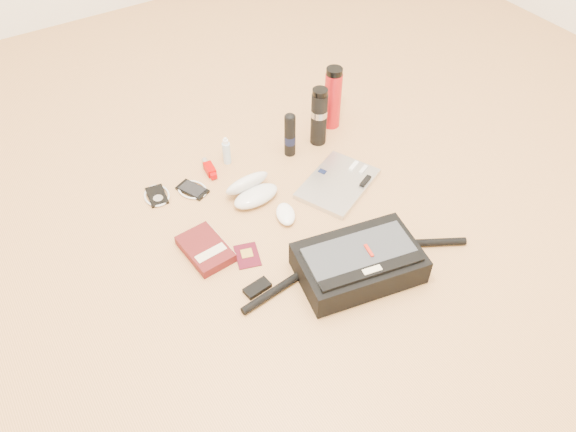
% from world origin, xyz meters
% --- Properties ---
extents(ground, '(4.00, 4.00, 0.00)m').
position_xyz_m(ground, '(0.00, 0.00, 0.00)').
color(ground, tan).
rests_on(ground, ground).
extents(messenger_bag, '(0.80, 0.32, 0.11)m').
position_xyz_m(messenger_bag, '(0.04, -0.24, 0.05)').
color(messenger_bag, black).
rests_on(messenger_bag, ground).
extents(laptop, '(0.37, 0.32, 0.03)m').
position_xyz_m(laptop, '(0.24, 0.13, 0.01)').
color(laptop, '#B9B9BB').
rests_on(laptop, ground).
extents(book, '(0.14, 0.21, 0.04)m').
position_xyz_m(book, '(-0.34, 0.10, 0.02)').
color(book, '#4C1012').
rests_on(book, ground).
extents(passport, '(0.11, 0.13, 0.01)m').
position_xyz_m(passport, '(-0.23, 0.01, 0.00)').
color(passport, '#450917').
rests_on(passport, ground).
extents(mouse, '(0.10, 0.13, 0.04)m').
position_xyz_m(mouse, '(-0.03, 0.10, 0.02)').
color(mouse, white).
rests_on(mouse, ground).
extents(sunglasses_case, '(0.19, 0.16, 0.11)m').
position_xyz_m(sunglasses_case, '(-0.07, 0.26, 0.04)').
color(sunglasses_case, silver).
rests_on(sunglasses_case, ground).
extents(ipod, '(0.11, 0.12, 0.01)m').
position_xyz_m(ipod, '(-0.38, 0.45, 0.01)').
color(ipod, black).
rests_on(ipod, ground).
extents(phone, '(0.13, 0.14, 0.01)m').
position_xyz_m(phone, '(-0.25, 0.41, 0.01)').
color(phone, black).
rests_on(phone, ground).
extents(inhaler, '(0.04, 0.12, 0.03)m').
position_xyz_m(inhaler, '(-0.14, 0.47, 0.02)').
color(inhaler, '#A20100').
rests_on(inhaler, ground).
extents(spray_bottle, '(0.04, 0.04, 0.12)m').
position_xyz_m(spray_bottle, '(-0.06, 0.48, 0.05)').
color(spray_bottle, '#B0D3EE').
rests_on(spray_bottle, ground).
extents(aerosol_can, '(0.05, 0.05, 0.19)m').
position_xyz_m(aerosol_can, '(0.18, 0.40, 0.10)').
color(aerosol_can, black).
rests_on(aerosol_can, ground).
extents(thermos_black, '(0.08, 0.08, 0.25)m').
position_xyz_m(thermos_black, '(0.32, 0.40, 0.13)').
color(thermos_black, black).
rests_on(thermos_black, ground).
extents(thermos_red, '(0.08, 0.08, 0.27)m').
position_xyz_m(thermos_red, '(0.44, 0.46, 0.14)').
color(thermos_red, '#B2141A').
rests_on(thermos_red, ground).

